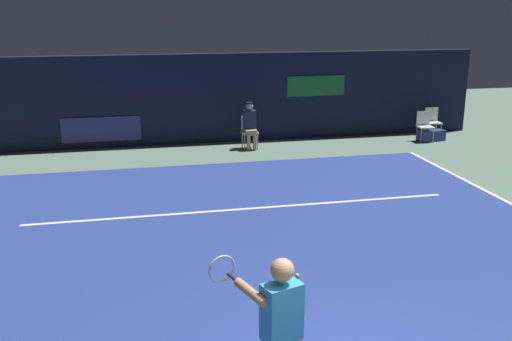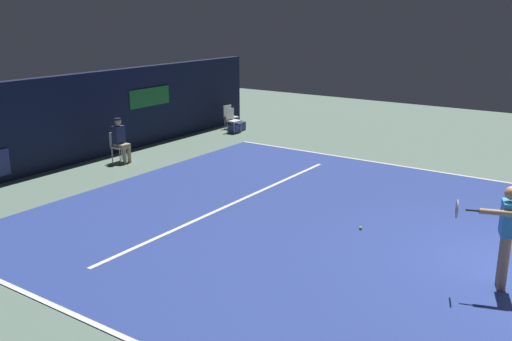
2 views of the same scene
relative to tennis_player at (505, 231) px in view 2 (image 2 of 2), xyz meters
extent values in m
plane|color=slate|center=(0.87, 4.13, -0.99)|extent=(33.32, 33.32, 0.00)
cube|color=navy|center=(0.87, 4.13, -0.98)|extent=(10.88, 10.97, 0.01)
cube|color=white|center=(6.26, 4.13, -0.97)|extent=(0.10, 10.97, 0.01)
cube|color=white|center=(-4.52, 4.13, -0.97)|extent=(0.10, 10.97, 0.01)
cube|color=white|center=(0.87, 6.05, -0.97)|extent=(8.49, 0.10, 0.01)
cube|color=#141933|center=(0.87, 12.18, 0.31)|extent=(16.89, 0.30, 2.60)
cube|color=#1E6B2D|center=(4.25, 12.02, 0.61)|extent=(1.80, 0.04, 0.60)
cylinder|color=tan|center=(0.11, 0.01, -0.53)|extent=(0.14, 0.14, 0.92)
cylinder|color=tan|center=(-0.08, -0.06, -0.53)|extent=(0.14, 0.14, 0.92)
cube|color=#338CD1|center=(0.01, -0.03, 0.21)|extent=(0.41, 0.32, 0.56)
sphere|color=tan|center=(0.01, -0.03, 0.63)|extent=(0.22, 0.22, 0.22)
cylinder|color=tan|center=(-0.25, 0.12, 0.36)|extent=(0.25, 0.50, 0.09)
cylinder|color=tan|center=(0.21, 0.06, 0.13)|extent=(0.09, 0.09, 0.56)
cylinder|color=black|center=(-0.34, 0.40, 0.36)|extent=(0.13, 0.29, 0.03)
torus|color=#B2B2B7|center=(-0.43, 0.67, 0.36)|extent=(0.30, 0.12, 0.30)
cube|color=white|center=(2.03, 11.10, -0.53)|extent=(0.44, 0.40, 0.04)
cube|color=white|center=(2.03, 11.30, -0.30)|extent=(0.42, 0.03, 0.42)
cylinder|color=#B2B2B7|center=(1.84, 10.93, -0.76)|extent=(0.03, 0.03, 0.46)
cylinder|color=#B2B2B7|center=(2.21, 10.92, -0.76)|extent=(0.03, 0.03, 0.46)
cylinder|color=#B2B2B7|center=(1.84, 11.27, -0.76)|extent=(0.03, 0.03, 0.46)
cylinder|color=#B2B2B7|center=(2.21, 11.26, -0.76)|extent=(0.03, 0.03, 0.46)
cube|color=tan|center=(2.03, 11.02, -0.49)|extent=(0.32, 0.40, 0.14)
cylinder|color=tan|center=(1.93, 10.84, -0.76)|extent=(0.11, 0.11, 0.46)
cylinder|color=tan|center=(2.11, 10.84, -0.76)|extent=(0.11, 0.11, 0.46)
cube|color=#23284C|center=(2.03, 11.14, -0.16)|extent=(0.34, 0.22, 0.52)
sphere|color=#DBAD89|center=(2.03, 11.14, 0.22)|extent=(0.20, 0.20, 0.20)
cylinder|color=#141933|center=(2.03, 11.14, 0.31)|extent=(0.19, 0.19, 0.04)
cube|color=white|center=(7.33, 10.84, -0.55)|extent=(0.47, 0.43, 0.04)
cube|color=white|center=(7.34, 11.04, -0.32)|extent=(0.42, 0.06, 0.42)
cylinder|color=#B2B2B7|center=(7.13, 10.68, -0.77)|extent=(0.03, 0.03, 0.44)
cylinder|color=#B2B2B7|center=(7.50, 10.65, -0.77)|extent=(0.03, 0.03, 0.44)
cylinder|color=#B2B2B7|center=(7.15, 11.02, -0.77)|extent=(0.03, 0.03, 0.44)
cylinder|color=#B2B2B7|center=(7.53, 10.99, -0.77)|extent=(0.03, 0.03, 0.44)
cube|color=white|center=(7.88, 11.37, -0.55)|extent=(0.47, 0.43, 0.04)
cube|color=white|center=(7.89, 11.57, -0.32)|extent=(0.42, 0.06, 0.42)
cylinder|color=#B2B2B7|center=(7.68, 11.21, -0.77)|extent=(0.03, 0.03, 0.44)
cylinder|color=#B2B2B7|center=(8.05, 11.19, -0.77)|extent=(0.03, 0.03, 0.44)
cylinder|color=#B2B2B7|center=(7.70, 11.55, -0.77)|extent=(0.03, 0.03, 0.44)
cylinder|color=#B2B2B7|center=(8.07, 11.53, -0.77)|extent=(0.03, 0.03, 0.44)
sphere|color=#CCE033|center=(1.04, 2.91, -0.94)|extent=(0.07, 0.07, 0.07)
cube|color=navy|center=(7.55, 10.86, -0.83)|extent=(0.88, 0.45, 0.32)
camera|label=1|loc=(-1.24, -4.65, 2.93)|focal=40.70mm
camera|label=2|loc=(-9.15, -1.49, 3.37)|focal=39.73mm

